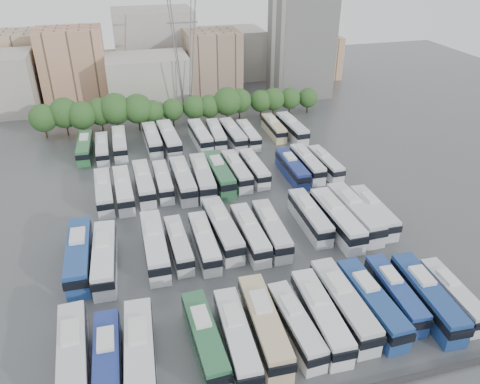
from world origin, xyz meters
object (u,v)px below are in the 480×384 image
object	(u,v)px
bus_r0_s5	(236,337)
bus_r3_s8	(216,134)
bus_r2_s12	(307,163)
bus_r3_s1	(103,148)
bus_r0_s9	(343,304)
bus_r0_s10	(371,302)
bus_r0_s4	(205,338)
bus_r1_s1	(105,257)
bus_r3_s4	(152,139)
bus_r2_s7	(219,173)
bus_r3_s2	(120,143)
bus_r0_s13	(452,295)
bus_r3_s0	(85,147)
bus_r3_s5	(169,139)
bus_r0_s0	(74,357)
bus_r1_s10	(310,216)
bus_r2_s3	(144,183)
bus_r1_s8	(271,229)
apartment_tower	(301,44)
bus_r0_s6	(264,325)
bus_r0_s1	(108,362)
bus_r1_s5	(204,242)
bus_r3_s13	(292,128)
bus_r2_s4	(163,181)
bus_r2_s13	(325,163)
bus_r3_s9	(233,134)
bus_r0_s2	(140,356)
bus_r2_s8	(236,170)
bus_r1_s3	(155,245)
bus_r1_s13	(373,211)
bus_r2_s5	(183,180)
bus_r1_s7	(250,233)
bus_r3_s7	(200,136)
bus_r3_s12	(274,128)
bus_r2_s1	(104,191)
bus_r1_s12	(354,213)
bus_r1_s6	(222,229)
bus_r2_s9	(254,168)
bus_r1_s11	(337,219)
bus_r0_s12	(427,297)
bus_r2_s6	(202,177)
bus_r0_s7	(295,324)
bus_r3_s10	(248,134)
electricity_pylon	(183,34)

from	to	relation	value
bus_r0_s5	bus_r3_s8	size ratio (longest dim) A/B	1.06
bus_r2_s12	bus_r3_s1	world-z (taller)	bus_r2_s12
bus_r0_s9	bus_r0_s10	bearing A→B (deg)	-9.77
bus_r0_s4	bus_r1_s1	size ratio (longest dim) A/B	0.92
bus_r3_s4	bus_r2_s7	bearing A→B (deg)	-63.71
bus_r3_s2	bus_r0_s13	bearing A→B (deg)	-56.56
bus_r3_s0	bus_r3_s5	distance (m)	16.58
bus_r0_s4	bus_r1_s1	xyz separation A→B (m)	(-9.98, 16.85, 0.16)
bus_r0_s0	bus_r1_s10	size ratio (longest dim) A/B	1.07
bus_r0_s10	bus_r2_s3	size ratio (longest dim) A/B	1.03
bus_r0_s13	bus_r1_s8	size ratio (longest dim) A/B	0.90
bus_r0_s5	bus_r2_s7	distance (m)	37.76
apartment_tower	bus_r0_s6	world-z (taller)	apartment_tower
bus_r0_s1	bus_r1_s5	world-z (taller)	bus_r0_s1
bus_r1_s10	bus_r3_s4	world-z (taller)	bus_r3_s4
bus_r0_s5	bus_r3_s13	size ratio (longest dim) A/B	0.98
bus_r2_s4	bus_r2_s13	xyz separation A→B (m)	(29.82, -0.61, -0.04)
bus_r3_s9	bus_r0_s2	bearing A→B (deg)	-115.65
bus_r2_s8	bus_r3_s8	bearing A→B (deg)	87.34
bus_r0_s0	bus_r1_s3	size ratio (longest dim) A/B	0.99
bus_r0_s0	bus_r1_s13	bearing A→B (deg)	19.44
bus_r0_s1	bus_r2_s5	distance (m)	38.73
bus_r1_s7	bus_r3_s2	distance (m)	40.83
bus_r3_s7	bus_r3_s12	size ratio (longest dim) A/B	1.12
bus_r0_s9	bus_r2_s4	xyz separation A→B (m)	(-16.39, 35.77, -0.29)
bus_r2_s1	bus_r2_s8	xyz separation A→B (m)	(22.94, 1.84, -0.02)
bus_r1_s12	bus_r3_s13	world-z (taller)	bus_r1_s12
bus_r2_s5	bus_r3_s1	world-z (taller)	bus_r2_s5
bus_r1_s6	bus_r2_s5	bearing A→B (deg)	97.75
bus_r2_s9	bus_r3_s1	size ratio (longest dim) A/B	1.04
bus_r3_s1	bus_r0_s6	bearing A→B (deg)	-72.83
bus_r2_s3	bus_r0_s9	bearing A→B (deg)	-62.82
bus_r1_s1	bus_r0_s0	bearing A→B (deg)	-99.24
bus_r0_s4	bus_r2_s8	bearing A→B (deg)	68.07
bus_r1_s11	bus_r3_s12	world-z (taller)	bus_r1_s11
bus_r0_s13	bus_r1_s6	size ratio (longest dim) A/B	0.83
bus_r1_s12	bus_r2_s4	xyz separation A→B (m)	(-26.65, 18.28, -0.37)
bus_r2_s4	bus_r3_s13	size ratio (longest dim) A/B	0.89
bus_r3_s1	bus_r3_s2	xyz separation A→B (m)	(3.41, 1.42, 0.16)
bus_r0_s13	bus_r1_s7	world-z (taller)	bus_r1_s7
bus_r0_s1	bus_r3_s5	size ratio (longest dim) A/B	0.89
bus_r0_s12	bus_r2_s6	world-z (taller)	bus_r2_s6
bus_r1_s5	bus_r1_s8	distance (m)	9.86
bus_r0_s7	bus_r3_s4	xyz separation A→B (m)	(-10.03, 55.45, 0.15)
bus_r0_s4	bus_r2_s1	xyz separation A→B (m)	(-9.89, 35.26, -0.00)
bus_r3_s9	bus_r3_s10	xyz separation A→B (m)	(3.26, -0.42, -0.19)
bus_r1_s5	bus_r2_s8	bearing A→B (deg)	63.78
bus_r0_s12	bus_r0_s5	bearing A→B (deg)	-176.60
bus_r0_s5	bus_r1_s3	bearing A→B (deg)	111.16
electricity_pylon	bus_r3_s2	distance (m)	30.59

